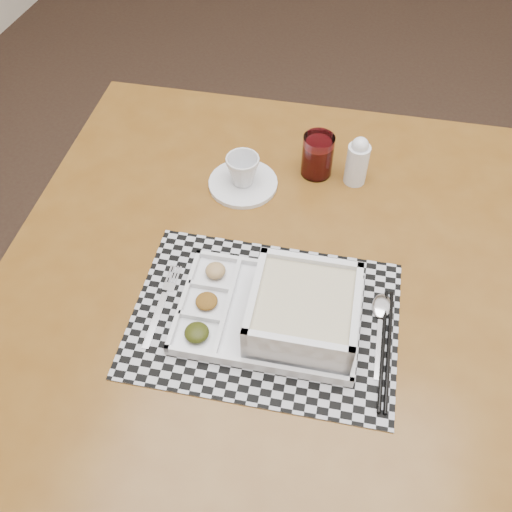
{
  "coord_description": "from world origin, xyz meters",
  "views": [
    {
      "loc": [
        -0.31,
        -1.32,
        1.65
      ],
      "look_at": [
        -0.49,
        -0.72,
        0.89
      ],
      "focal_mm": 40.0,
      "sensor_mm": 36.0,
      "label": 1
    }
  ],
  "objects_px": {
    "dining_table": "(274,291)",
    "creamer_bottle": "(357,161)",
    "serving_tray": "(292,312)",
    "cup": "(243,170)",
    "juice_glass": "(317,157)"
  },
  "relations": [
    {
      "from": "cup",
      "to": "juice_glass",
      "type": "bearing_deg",
      "value": 12.52
    },
    {
      "from": "dining_table",
      "to": "serving_tray",
      "type": "distance_m",
      "value": 0.18
    },
    {
      "from": "dining_table",
      "to": "serving_tray",
      "type": "height_order",
      "value": "serving_tray"
    },
    {
      "from": "dining_table",
      "to": "cup",
      "type": "bearing_deg",
      "value": 122.57
    },
    {
      "from": "dining_table",
      "to": "cup",
      "type": "distance_m",
      "value": 0.27
    },
    {
      "from": "creamer_bottle",
      "to": "cup",
      "type": "bearing_deg",
      "value": -160.07
    },
    {
      "from": "juice_glass",
      "to": "dining_table",
      "type": "bearing_deg",
      "value": -93.27
    },
    {
      "from": "serving_tray",
      "to": "cup",
      "type": "distance_m",
      "value": 0.37
    },
    {
      "from": "serving_tray",
      "to": "cup",
      "type": "height_order",
      "value": "serving_tray"
    },
    {
      "from": "dining_table",
      "to": "creamer_bottle",
      "type": "height_order",
      "value": "creamer_bottle"
    },
    {
      "from": "serving_tray",
      "to": "creamer_bottle",
      "type": "relative_size",
      "value": 2.91
    },
    {
      "from": "dining_table",
      "to": "cup",
      "type": "xyz_separation_m",
      "value": [
        -0.13,
        0.2,
        0.12
      ]
    },
    {
      "from": "dining_table",
      "to": "creamer_bottle",
      "type": "bearing_deg",
      "value": 70.01
    },
    {
      "from": "juice_glass",
      "to": "creamer_bottle",
      "type": "bearing_deg",
      "value": -1.57
    },
    {
      "from": "juice_glass",
      "to": "creamer_bottle",
      "type": "relative_size",
      "value": 0.83
    }
  ]
}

